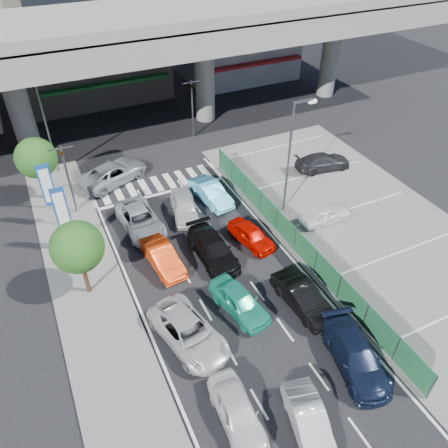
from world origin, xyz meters
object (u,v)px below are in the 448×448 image
taxi_teal_mid (239,301)px  signboard_far (48,187)px  street_lamp_left (46,115)px  signboard_near (62,211)px  sedan_white_mid_left (188,332)px  taxi_orange_left (162,257)px  traffic_light_left (64,163)px  tree_near (77,247)px  traffic_cone (308,219)px  crossing_wagon_silver (113,173)px  minivan_navy_back (356,356)px  hatch_black_mid_right (302,297)px  traffic_light_right (192,94)px  street_lamp_right (292,149)px  kei_truck_front_right (211,192)px  parked_sedan_white (325,214)px  van_white_back_left (237,411)px  sedan_white_front_mid (184,206)px  taxi_orange_right (251,235)px  parked_sedan_dgrey (323,162)px  sedan_black_mid (213,249)px  wagon_silver_front_left (140,220)px  tree_far (36,158)px  hatch_white_back_mid (309,422)px

taxi_teal_mid → signboard_far: bearing=111.8°
street_lamp_left → signboard_near: size_ratio=1.70×
sedan_white_mid_left → taxi_orange_left: 5.79m
traffic_light_left → tree_near: traffic_light_left is taller
street_lamp_left → traffic_cone: street_lamp_left is taller
signboard_far → crossing_wagon_silver: (4.77, 3.74, -2.31)m
signboard_near → minivan_navy_back: size_ratio=0.99×
sedan_white_mid_left → hatch_black_mid_right: (6.39, -0.50, 0.00)m
traffic_light_right → street_lamp_right: 13.13m
hatch_black_mid_right → kei_truck_front_right: size_ratio=1.00×
kei_truck_front_right → parked_sedan_white: kei_truck_front_right is taller
van_white_back_left → kei_truck_front_right: size_ratio=0.92×
crossing_wagon_silver → signboard_far: bearing=104.0°
street_lamp_left → sedan_white_front_mid: (6.83, -9.54, -4.08)m
crossing_wagon_silver → taxi_teal_mid: bearing=166.5°
taxi_orange_left → traffic_cone: 10.18m
street_lamp_right → sedan_white_mid_left: street_lamp_right is taller
signboard_near → taxi_orange_right: bearing=-21.6°
traffic_light_left → hatch_black_mid_right: bearing=-56.0°
signboard_near → parked_sedan_dgrey: bearing=3.8°
signboard_near → sedan_black_mid: (7.69, -4.37, -2.37)m
street_lamp_right → street_lamp_left: 18.06m
hatch_black_mid_right → parked_sedan_dgrey: size_ratio=0.94×
sedan_white_mid_left → wagon_silver_front_left: (0.48, 9.76, 0.00)m
minivan_navy_back → kei_truck_front_right: bearing=104.2°
kei_truck_front_right → crossing_wagon_silver: size_ratio=0.77×
traffic_light_left → wagon_silver_front_left: traffic_light_left is taller
signboard_near → parked_sedan_dgrey: 20.01m
signboard_near → sedan_white_mid_left: signboard_near is taller
signboard_near → sedan_black_mid: 9.16m
sedan_black_mid → crossing_wagon_silver: crossing_wagon_silver is taller
signboard_near → wagon_silver_front_left: signboard_near is taller
taxi_orange_left → traffic_cone: bearing=-7.7°
traffic_light_left → sedan_white_mid_left: (3.05, -13.48, -3.25)m
street_lamp_right → taxi_orange_left: bearing=-169.9°
sedan_black_mid → signboard_far: bearing=136.8°
hatch_black_mid_right → tree_far: bearing=120.1°
hatch_black_mid_right → taxi_orange_left: size_ratio=1.05×
street_lamp_right → signboard_near: bearing=172.1°
tree_near → parked_sedan_white: tree_near is taller
tree_far → parked_sedan_white: (16.58, -10.87, -2.70)m
minivan_navy_back → taxi_orange_right: size_ratio=1.32×
taxi_orange_left → traffic_cone: size_ratio=6.09×
crossing_wagon_silver → hatch_black_mid_right: bearing=175.9°
street_lamp_left → crossing_wagon_silver: 6.25m
wagon_silver_front_left → kei_truck_front_right: (5.51, 0.95, 0.00)m
taxi_orange_right → sedan_white_front_mid: sedan_white_front_mid is taller
traffic_light_left → hatch_white_back_mid: (5.91, -19.87, -3.31)m
traffic_light_right → signboard_near: traffic_light_right is taller
traffic_light_left → minivan_navy_back: traffic_light_left is taller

